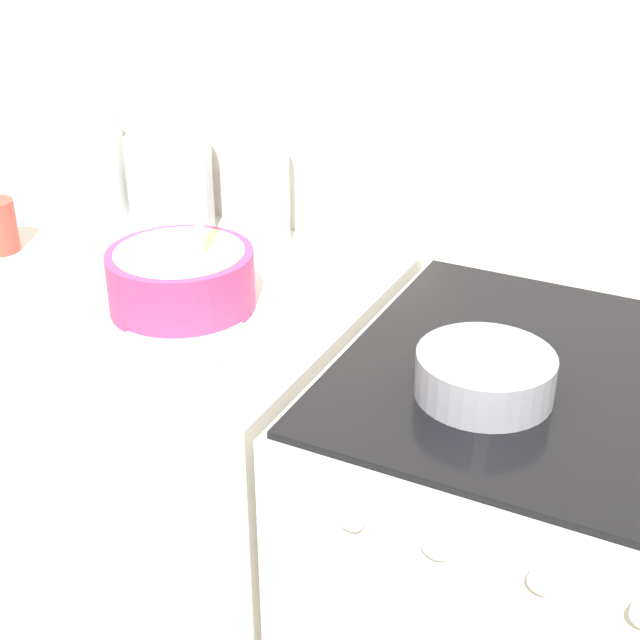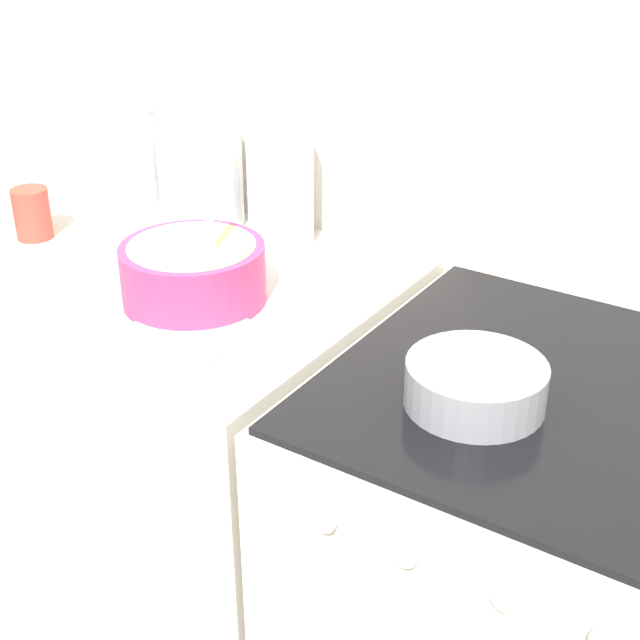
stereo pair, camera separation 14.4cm
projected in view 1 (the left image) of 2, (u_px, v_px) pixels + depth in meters
The scene contains 10 objects.
wall_back at pixel (435, 110), 1.69m from camera, with size 4.72×0.05×2.40m.
countertop_cabinet at pixel (165, 472), 1.91m from camera, with size 0.86×0.70×0.91m.
stove at pixel (531, 595), 1.59m from camera, with size 0.70×0.71×0.91m.
mixing_bowl at pixel (181, 276), 1.57m from camera, with size 0.26×0.26×0.28m.
baking_pan at pixel (485, 373), 1.32m from camera, with size 0.21×0.21×0.07m.
storage_jar_left at pixel (93, 173), 1.97m from camera, with size 0.15×0.15×0.22m.
storage_jar_middle at pixel (171, 187), 1.88m from camera, with size 0.18×0.18×0.22m.
storage_jar_right at pixel (256, 197), 1.79m from camera, with size 0.14×0.14×0.25m.
recipe_page at pixel (196, 346), 1.46m from camera, with size 0.29×0.27×0.01m.
measuring_spoon at pixel (202, 364), 1.39m from camera, with size 0.12×0.04×0.04m.
Camera 1 is at (0.56, -0.88, 1.63)m, focal length 50.00 mm.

